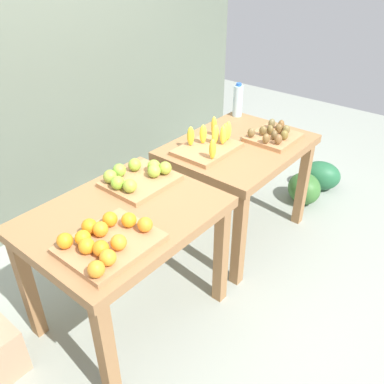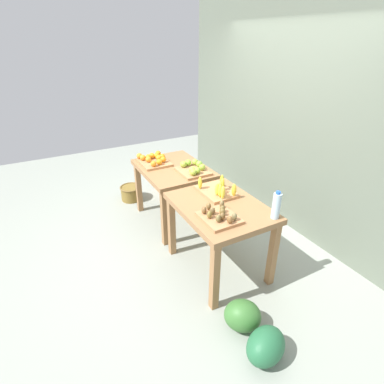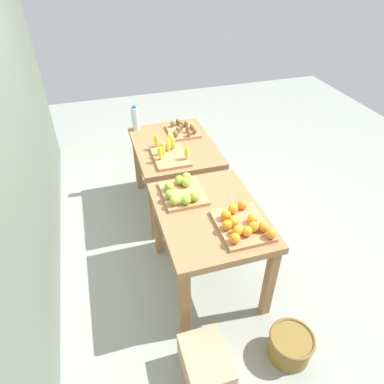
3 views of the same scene
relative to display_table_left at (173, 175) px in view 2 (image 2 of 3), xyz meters
The scene contains 12 objects.
ground_plane 0.88m from the display_table_left, ahead, with size 8.00×8.00×0.00m, color gray.
back_wall 1.68m from the display_table_left, 67.47° to the left, with size 4.40×0.12×3.00m, color #626C5B.
display_table_left is the anchor object (origin of this frame).
display_table_right 1.12m from the display_table_left, ahead, with size 1.04×0.80×0.79m.
orange_bin 0.34m from the display_table_left, 146.01° to the right, with size 0.44×0.36×0.11m.
apple_bin 0.35m from the display_table_left, 29.64° to the left, with size 0.40×0.35×0.11m.
banana_crate 0.92m from the display_table_left, ahead, with size 0.45×0.32×0.17m.
kiwi_bin 1.35m from the display_table_left, ahead, with size 0.37×0.32×0.10m.
water_bottle 1.61m from the display_table_left, 11.38° to the left, with size 0.08×0.08×0.27m.
watermelon_pile 2.14m from the display_table_left, ahead, with size 0.72×0.44×0.28m.
wicker_basket 1.07m from the display_table_left, 157.59° to the right, with size 0.33×0.33×0.22m.
cardboard_produce_box 1.03m from the display_table_left, 160.10° to the left, with size 0.40×0.30×0.30m, color tan.
Camera 2 is at (2.73, -1.49, 2.29)m, focal length 28.19 mm.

